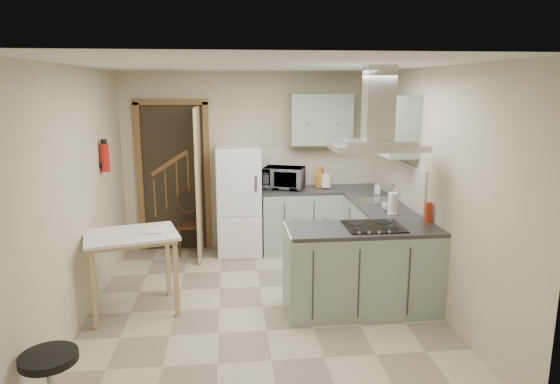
{
  "coord_description": "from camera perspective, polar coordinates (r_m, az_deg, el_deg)",
  "views": [
    {
      "loc": [
        -0.33,
        -4.94,
        2.31
      ],
      "look_at": [
        0.23,
        0.45,
        1.15
      ],
      "focal_mm": 32.0,
      "sensor_mm": 36.0,
      "label": 1
    }
  ],
  "objects": [
    {
      "name": "wall_cabinet_back",
      "position": [
        6.99,
        4.66,
        8.28
      ],
      "size": [
        0.85,
        0.35,
        0.7
      ],
      "primitive_type": "cube",
      "color": "#9EB2A0",
      "rests_on": "back_wall"
    },
    {
      "name": "counter_back",
      "position": [
        7.06,
        2.33,
        -3.2
      ],
      "size": [
        1.08,
        0.6,
        0.9
      ],
      "primitive_type": "cube",
      "color": "#9EB2A0",
      "rests_on": "floor"
    },
    {
      "name": "paper_towel",
      "position": [
        5.68,
        12.76,
        -1.26
      ],
      "size": [
        0.12,
        0.12,
        0.25
      ],
      "primitive_type": "cylinder",
      "rotation": [
        0.0,
        0.0,
        -0.28
      ],
      "color": "white",
      "rests_on": "counter_right"
    },
    {
      "name": "left_wall",
      "position": [
        5.26,
        -22.05,
        -0.43
      ],
      "size": [
        0.0,
        4.2,
        4.2
      ],
      "primitive_type": "plane",
      "rotation": [
        1.57,
        0.0,
        1.57
      ],
      "color": "#C2B696",
      "rests_on": "floor"
    },
    {
      "name": "book",
      "position": [
        5.29,
        -15.12,
        -3.81
      ],
      "size": [
        0.18,
        0.24,
        0.11
      ],
      "primitive_type": "imported",
      "rotation": [
        0.0,
        0.0,
        0.0
      ],
      "color": "brown",
      "rests_on": "drop_leaf_table"
    },
    {
      "name": "extractor_hood",
      "position": [
        5.01,
        11.03,
        5.1
      ],
      "size": [
        0.9,
        0.55,
        0.1
      ],
      "primitive_type": "cube",
      "color": "silver",
      "rests_on": "ceiling"
    },
    {
      "name": "back_wall",
      "position": [
        7.12,
        -3.23,
        3.51
      ],
      "size": [
        3.6,
        0.0,
        3.6
      ],
      "primitive_type": "plane",
      "rotation": [
        1.57,
        0.0,
        0.0
      ],
      "color": "#C2B696",
      "rests_on": "floor"
    },
    {
      "name": "kettle",
      "position": [
        6.98,
        5.3,
        1.31
      ],
      "size": [
        0.18,
        0.18,
        0.22
      ],
      "primitive_type": "cylinder",
      "rotation": [
        0.0,
        0.0,
        -0.22
      ],
      "color": "white",
      "rests_on": "counter_back"
    },
    {
      "name": "red_bottle",
      "position": [
        5.47,
        16.59,
        -2.23
      ],
      "size": [
        0.09,
        0.09,
        0.21
      ],
      "primitive_type": "cylinder",
      "rotation": [
        0.0,
        0.0,
        -0.2
      ],
      "color": "red",
      "rests_on": "peninsula"
    },
    {
      "name": "cup",
      "position": [
        5.84,
        12.2,
        -1.65
      ],
      "size": [
        0.14,
        0.14,
        0.1
      ],
      "primitive_type": "imported",
      "rotation": [
        0.0,
        0.0,
        0.08
      ],
      "color": "silver",
      "rests_on": "counter_right"
    },
    {
      "name": "doorway",
      "position": [
        7.16,
        -12.03,
        1.69
      ],
      "size": [
        1.1,
        0.12,
        2.1
      ],
      "primitive_type": "cube",
      "color": "brown",
      "rests_on": "floor"
    },
    {
      "name": "splashback",
      "position": [
        7.23,
        4.41,
        2.83
      ],
      "size": [
        1.68,
        0.02,
        0.5
      ],
      "primitive_type": "cube",
      "color": "beige",
      "rests_on": "counter_back"
    },
    {
      "name": "peninsula",
      "position": [
        5.28,
        9.42,
        -8.69
      ],
      "size": [
        1.55,
        0.65,
        0.9
      ],
      "primitive_type": "cube",
      "color": "#9EB2A0",
      "rests_on": "floor"
    },
    {
      "name": "bentwood_chair",
      "position": [
        7.05,
        -10.28,
        -3.75
      ],
      "size": [
        0.4,
        0.4,
        0.82
      ],
      "primitive_type": "cube",
      "rotation": [
        0.0,
        0.0,
        0.1
      ],
      "color": "#462417",
      "rests_on": "floor"
    },
    {
      "name": "microwave",
      "position": [
        6.94,
        0.45,
        1.63
      ],
      "size": [
        0.63,
        0.53,
        0.3
      ],
      "primitive_type": "imported",
      "rotation": [
        0.0,
        0.0,
        -0.34
      ],
      "color": "black",
      "rests_on": "counter_back"
    },
    {
      "name": "ceiling",
      "position": [
        4.95,
        -2.19,
        14.28
      ],
      "size": [
        4.2,
        4.2,
        0.0
      ],
      "primitive_type": "plane",
      "rotation": [
        3.14,
        0.0,
        0.0
      ],
      "color": "silver",
      "rests_on": "back_wall"
    },
    {
      "name": "right_wall",
      "position": [
        5.48,
        17.05,
        0.4
      ],
      "size": [
        0.0,
        4.2,
        4.2
      ],
      "primitive_type": "plane",
      "rotation": [
        1.57,
        0.0,
        -1.57
      ],
      "color": "#C2B696",
      "rests_on": "floor"
    },
    {
      "name": "wall_cabinet_right",
      "position": [
        6.12,
        12.8,
        7.49
      ],
      "size": [
        0.35,
        0.9,
        0.7
      ],
      "primitive_type": "cube",
      "color": "#9EB2A0",
      "rests_on": "right_wall"
    },
    {
      "name": "counter_right",
      "position": [
        6.6,
        10.44,
        -4.49
      ],
      "size": [
        0.6,
        1.95,
        0.9
      ],
      "primitive_type": "cube",
      "color": "#9EB2A0",
      "rests_on": "floor"
    },
    {
      "name": "drop_leaf_table",
      "position": [
        5.41,
        -16.41,
        -8.85
      ],
      "size": [
        1.05,
        0.89,
        0.85
      ],
      "primitive_type": "cube",
      "rotation": [
        0.0,
        0.0,
        0.26
      ],
      "color": "tan",
      "rests_on": "floor"
    },
    {
      "name": "hob",
      "position": [
        5.17,
        10.66,
        -3.89
      ],
      "size": [
        0.58,
        0.5,
        0.01
      ],
      "primitive_type": "cube",
      "color": "black",
      "rests_on": "peninsula"
    },
    {
      "name": "fire_extinguisher",
      "position": [
        6.06,
        -19.39,
        3.72
      ],
      "size": [
        0.1,
        0.1,
        0.32
      ],
      "primitive_type": "cylinder",
      "color": "#B2140F",
      "rests_on": "left_wall"
    },
    {
      "name": "fridge",
      "position": [
        6.91,
        -4.72,
        -0.99
      ],
      "size": [
        0.6,
        0.6,
        1.5
      ],
      "primitive_type": "cube",
      "color": "white",
      "rests_on": "floor"
    },
    {
      "name": "soap_bottle",
      "position": [
        6.7,
        11.1,
        0.47
      ],
      "size": [
        0.1,
        0.1,
        0.17
      ],
      "primitive_type": "imported",
      "rotation": [
        0.0,
        0.0,
        -0.39
      ],
      "color": "#AFADBA",
      "rests_on": "counter_right"
    },
    {
      "name": "cereal_box",
      "position": [
        7.11,
        4.58,
        1.69
      ],
      "size": [
        0.12,
        0.19,
        0.26
      ],
      "primitive_type": "cube",
      "rotation": [
        0.0,
        0.0,
        -0.34
      ],
      "color": "orange",
      "rests_on": "counter_back"
    },
    {
      "name": "sink",
      "position": [
        6.32,
        11.04,
        -0.98
      ],
      "size": [
        0.45,
        0.4,
        0.01
      ],
      "primitive_type": "cube",
      "color": "silver",
      "rests_on": "counter_right"
    },
    {
      "name": "floor",
      "position": [
        5.46,
        -1.98,
        -12.95
      ],
      "size": [
        4.2,
        4.2,
        0.0
      ],
      "primitive_type": "plane",
      "color": "#BAB191",
      "rests_on": "ground"
    }
  ]
}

